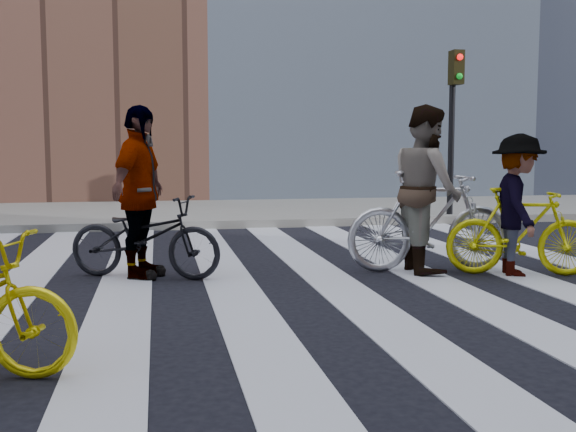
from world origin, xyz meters
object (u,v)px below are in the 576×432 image
object	(u,v)px
traffic_signal	(454,106)
rider_right	(518,205)
bike_silver_mid	(430,221)
rider_rear	(139,192)
bike_dark_rear	(145,237)
bike_yellow_right	(521,232)
rider_mid	(426,189)

from	to	relation	value
traffic_signal	rider_right	world-z (taller)	traffic_signal
traffic_signal	bike_silver_mid	distance (m)	5.82
traffic_signal	rider_rear	world-z (taller)	traffic_signal
traffic_signal	bike_silver_mid	world-z (taller)	traffic_signal
bike_silver_mid	rider_right	distance (m)	1.00
bike_silver_mid	rider_rear	size ratio (longest dim) A/B	1.03
traffic_signal	bike_dark_rear	world-z (taller)	traffic_signal
bike_yellow_right	bike_dark_rear	bearing A→B (deg)	98.55
bike_yellow_right	bike_dark_rear	xyz separation A→B (m)	(-4.21, 0.65, -0.04)
traffic_signal	bike_yellow_right	xyz separation A→B (m)	(-1.64, -5.41, -1.78)
bike_silver_mid	bike_yellow_right	distance (m)	1.02
rider_mid	rider_right	world-z (taller)	rider_mid
rider_right	rider_rear	distance (m)	4.26
rider_mid	bike_yellow_right	bearing A→B (deg)	-112.41
rider_mid	rider_right	size ratio (longest dim) A/B	1.21
bike_silver_mid	bike_dark_rear	size ratio (longest dim) A/B	1.13
bike_yellow_right	bike_dark_rear	size ratio (longest dim) A/B	0.95
bike_silver_mid	rider_mid	bearing A→B (deg)	92.90
bike_silver_mid	rider_right	bearing A→B (deg)	-114.92
bike_yellow_right	rider_right	size ratio (longest dim) A/B	1.04
rider_rear	rider_mid	bearing A→B (deg)	-70.82
bike_yellow_right	bike_dark_rear	world-z (taller)	bike_yellow_right
bike_silver_mid	bike_dark_rear	xyz separation A→B (m)	(-3.30, 0.20, -0.13)
bike_yellow_right	rider_rear	bearing A→B (deg)	98.65
rider_right	rider_rear	xyz separation A→B (m)	(-4.21, 0.65, 0.16)
traffic_signal	bike_dark_rear	xyz separation A→B (m)	(-5.85, -4.75, -1.82)
bike_dark_rear	rider_right	size ratio (longest dim) A/B	1.09
rider_mid	rider_rear	distance (m)	3.30
bike_yellow_right	rider_right	world-z (taller)	rider_right
bike_silver_mid	rider_right	world-z (taller)	rider_right
bike_silver_mid	bike_dark_rear	distance (m)	3.30
bike_yellow_right	bike_dark_rear	distance (m)	4.26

